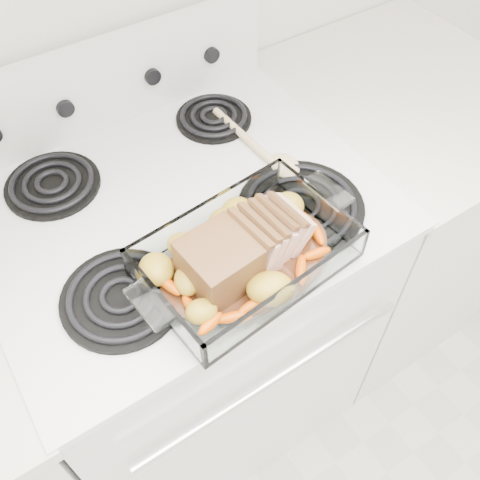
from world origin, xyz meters
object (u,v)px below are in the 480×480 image
pork_roast (235,252)px  counter_right (377,214)px  baking_dish (246,258)px  electric_range (191,314)px

pork_roast → counter_right: bearing=12.7°
baking_dish → pork_roast: 0.04m
electric_range → counter_right: 0.67m
counter_right → baking_dish: size_ratio=2.64×
baking_dish → electric_range: bearing=90.6°
electric_range → pork_roast: size_ratio=4.83×
counter_right → pork_roast: (-0.66, -0.22, 0.53)m
baking_dish → pork_roast: pork_roast is taller
counter_right → pork_roast: bearing=-161.6°
counter_right → baking_dish: baking_dish is taller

